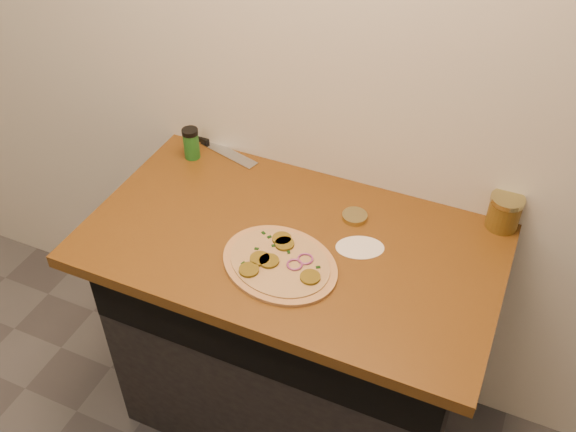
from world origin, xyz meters
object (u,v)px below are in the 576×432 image
at_px(pizza, 280,263).
at_px(spice_shaker, 191,143).
at_px(salsa_jar, 504,212).
at_px(chefs_knife, 211,144).

relative_size(pizza, spice_shaker, 3.96).
height_order(pizza, salsa_jar, salsa_jar).
bearing_deg(spice_shaker, salsa_jar, 3.56).
bearing_deg(pizza, chefs_knife, 136.41).
bearing_deg(salsa_jar, pizza, -142.02).
xyz_separation_m(chefs_knife, spice_shaker, (-0.02, -0.09, 0.05)).
bearing_deg(chefs_knife, pizza, -43.59).
height_order(pizza, chefs_knife, pizza).
distance_m(pizza, spice_shaker, 0.60).
xyz_separation_m(salsa_jar, spice_shaker, (-1.01, -0.06, 0.00)).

